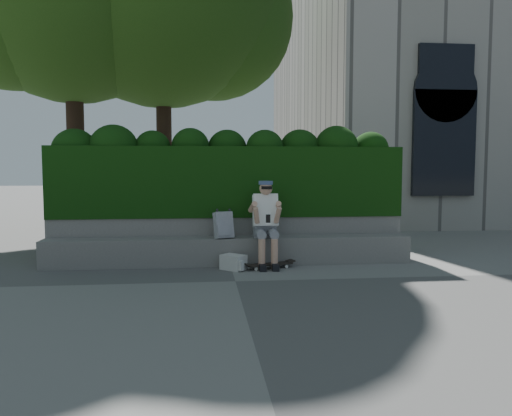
{
  "coord_description": "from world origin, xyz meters",
  "views": [
    {
      "loc": [
        -0.46,
        -6.88,
        1.59
      ],
      "look_at": [
        0.4,
        1.0,
        0.95
      ],
      "focal_mm": 35.0,
      "sensor_mm": 36.0,
      "label": 1
    }
  ],
  "objects": [
    {
      "name": "planter_wall",
      "position": [
        0.0,
        1.73,
        0.38
      ],
      "size": [
        6.0,
        0.5,
        0.75
      ],
      "primitive_type": "cube",
      "color": "gray",
      "rests_on": "ground"
    },
    {
      "name": "person",
      "position": [
        0.57,
        1.07,
        0.75
      ],
      "size": [
        0.4,
        0.76,
        1.38
      ],
      "color": "gray",
      "rests_on": "ground"
    },
    {
      "name": "hedge",
      "position": [
        0.0,
        1.95,
        1.35
      ],
      "size": [
        6.0,
        1.0,
        1.2
      ],
      "primitive_type": "cube",
      "color": "black",
      "rests_on": "planter_wall"
    },
    {
      "name": "backpack_plaid",
      "position": [
        -0.11,
        1.15,
        0.66
      ],
      "size": [
        0.33,
        0.24,
        0.43
      ],
      "primitive_type": "cube",
      "rotation": [
        0.0,
        0.0,
        0.34
      ],
      "color": "silver",
      "rests_on": "bench_ledge"
    },
    {
      "name": "backpack_ground",
      "position": [
        0.02,
        0.81,
        0.12
      ],
      "size": [
        0.44,
        0.43,
        0.23
      ],
      "primitive_type": "cube",
      "rotation": [
        0.0,
        0.0,
        -0.73
      ],
      "color": "beige",
      "rests_on": "ground"
    },
    {
      "name": "skateboard",
      "position": [
        0.59,
        0.84,
        0.07
      ],
      "size": [
        0.77,
        0.4,
        0.08
      ],
      "rotation": [
        0.0,
        0.0,
        0.3
      ],
      "color": "black",
      "rests_on": "ground"
    },
    {
      "name": "ground",
      "position": [
        0.0,
        0.0,
        0.0
      ],
      "size": [
        80.0,
        80.0,
        0.0
      ],
      "primitive_type": "plane",
      "color": "slate",
      "rests_on": "ground"
    },
    {
      "name": "building",
      "position": [
        9.0,
        11.0,
        7.5
      ],
      "size": [
        12.0,
        12.0,
        15.0
      ],
      "primitive_type": "cube",
      "color": "gray",
      "rests_on": "ground"
    },
    {
      "name": "bench_ledge",
      "position": [
        0.0,
        1.25,
        0.23
      ],
      "size": [
        6.0,
        0.45,
        0.45
      ],
      "primitive_type": "cube",
      "color": "gray",
      "rests_on": "ground"
    }
  ]
}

